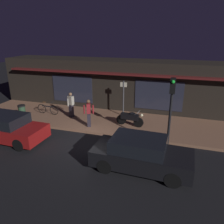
# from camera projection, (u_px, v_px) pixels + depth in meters

# --- Properties ---
(ground_plane) EXTENTS (60.00, 60.00, 0.00)m
(ground_plane) POSITION_uv_depth(u_px,v_px,m) (86.00, 142.00, 11.66)
(ground_plane) COLOR black
(sidewalk_slab) EXTENTS (18.00, 4.00, 0.15)m
(sidewalk_slab) POSITION_uv_depth(u_px,v_px,m) (104.00, 121.00, 14.34)
(sidewalk_slab) COLOR #8C6047
(sidewalk_slab) RESTS_ON ground_plane
(storefront_building) EXTENTS (18.00, 3.30, 3.60)m
(storefront_building) POSITION_uv_depth(u_px,v_px,m) (118.00, 84.00, 16.80)
(storefront_building) COLOR black
(storefront_building) RESTS_ON ground_plane
(motorcycle) EXTENTS (1.70, 0.55, 0.97)m
(motorcycle) POSITION_uv_depth(u_px,v_px,m) (130.00, 118.00, 13.19)
(motorcycle) COLOR black
(motorcycle) RESTS_ON sidewalk_slab
(bicycle_parked) EXTENTS (1.66, 0.42, 0.91)m
(bicycle_parked) POSITION_uv_depth(u_px,v_px,m) (48.00, 109.00, 15.20)
(bicycle_parked) COLOR black
(bicycle_parked) RESTS_ON sidewalk_slab
(person_photographer) EXTENTS (0.43, 0.61, 1.67)m
(person_photographer) POSITION_uv_depth(u_px,v_px,m) (71.00, 104.00, 14.51)
(person_photographer) COLOR #28232D
(person_photographer) RESTS_ON sidewalk_slab
(person_bystander) EXTENTS (0.60, 0.43, 1.67)m
(person_bystander) POSITION_uv_depth(u_px,v_px,m) (89.00, 113.00, 12.98)
(person_bystander) COLOR #28232D
(person_bystander) RESTS_ON sidewalk_slab
(sign_post) EXTENTS (0.44, 0.09, 2.40)m
(sign_post) POSITION_uv_depth(u_px,v_px,m) (123.00, 96.00, 14.53)
(sign_post) COLOR #47474C
(sign_post) RESTS_ON sidewalk_slab
(trash_bin) EXTENTS (0.48, 0.48, 0.93)m
(trash_bin) POSITION_uv_depth(u_px,v_px,m) (22.00, 112.00, 14.31)
(trash_bin) COLOR #2D4C33
(trash_bin) RESTS_ON sidewalk_slab
(traffic_light_pole) EXTENTS (0.24, 0.33, 3.60)m
(traffic_light_pole) POSITION_uv_depth(u_px,v_px,m) (171.00, 103.00, 9.96)
(traffic_light_pole) COLOR black
(traffic_light_pole) RESTS_ON ground_plane
(parked_car_far) EXTENTS (4.16, 1.92, 1.42)m
(parked_car_far) POSITION_uv_depth(u_px,v_px,m) (7.00, 128.00, 11.70)
(parked_car_far) COLOR black
(parked_car_far) RESTS_ON ground_plane
(parked_car_across) EXTENTS (4.16, 1.91, 1.42)m
(parked_car_across) POSITION_uv_depth(u_px,v_px,m) (141.00, 154.00, 9.15)
(parked_car_across) COLOR black
(parked_car_across) RESTS_ON ground_plane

